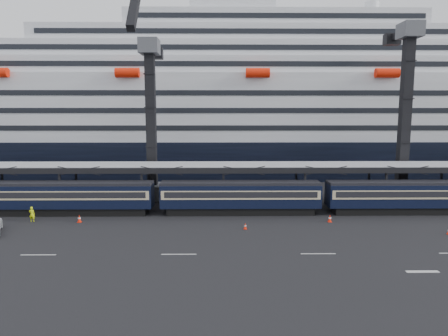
{
  "coord_description": "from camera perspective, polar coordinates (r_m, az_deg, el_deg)",
  "views": [
    {
      "loc": [
        -10.5,
        -36.9,
        11.98
      ],
      "look_at": [
        -9.96,
        10.0,
        5.56
      ],
      "focal_mm": 32.0,
      "sensor_mm": 36.0,
      "label": 1
    }
  ],
  "objects": [
    {
      "name": "ground",
      "position": [
        40.19,
        14.74,
        -9.81
      ],
      "size": [
        260.0,
        260.0,
        0.0
      ],
      "primitive_type": "plane",
      "color": "black",
      "rests_on": "ground"
    },
    {
      "name": "lane_markings",
      "position": [
        38.66,
        28.84,
        -11.24
      ],
      "size": [
        111.0,
        4.27,
        0.02
      ],
      "color": "beige",
      "rests_on": "ground"
    },
    {
      "name": "train",
      "position": [
        48.27,
        6.33,
        -3.95
      ],
      "size": [
        133.05,
        3.0,
        4.05
      ],
      "color": "black",
      "rests_on": "ground"
    },
    {
      "name": "canopy",
      "position": [
        52.41,
        10.9,
        0.27
      ],
      "size": [
        130.0,
        6.25,
        5.53
      ],
      "color": "#9C9FA4",
      "rests_on": "ground"
    },
    {
      "name": "cruise_ship",
      "position": [
        83.43,
        5.88,
        8.0
      ],
      "size": [
        214.09,
        28.84,
        34.0
      ],
      "color": "black",
      "rests_on": "ground"
    },
    {
      "name": "crane_dark_near",
      "position": [
        56.3,
        -10.47,
        7.61
      ],
      "size": [
        4.5,
        17.75,
        35.08
      ],
      "color": "#4B4D52",
      "rests_on": "ground"
    },
    {
      "name": "crane_dark_mid",
      "position": [
        60.18,
        24.69,
        8.4
      ],
      "size": [
        4.5,
        18.24,
        39.64
      ],
      "color": "#4B4D52",
      "rests_on": "ground"
    },
    {
      "name": "worker",
      "position": [
        49.6,
        -25.75,
        -5.96
      ],
      "size": [
        0.65,
        0.45,
        1.71
      ],
      "primitive_type": "imported",
      "rotation": [
        0.0,
        0.0,
        3.2
      ],
      "color": "#E4FF0D",
      "rests_on": "ground"
    },
    {
      "name": "traffic_cone_b",
      "position": [
        47.42,
        -19.96,
        -6.79
      ],
      "size": [
        0.44,
        0.44,
        0.87
      ],
      "color": "#FF2208",
      "rests_on": "ground"
    },
    {
      "name": "traffic_cone_c",
      "position": [
        42.14,
        3.06,
        -8.27
      ],
      "size": [
        0.34,
        0.34,
        0.67
      ],
      "color": "#FF2208",
      "rests_on": "ground"
    },
    {
      "name": "traffic_cone_d",
      "position": [
        46.25,
        14.88,
        -6.96
      ],
      "size": [
        0.42,
        0.42,
        0.84
      ],
      "color": "#FF2208",
      "rests_on": "ground"
    }
  ]
}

